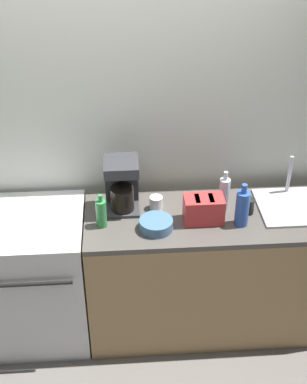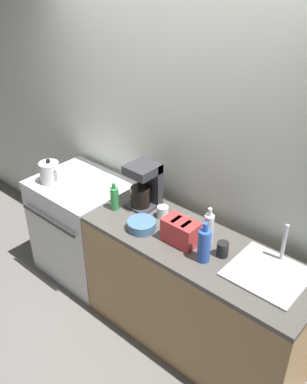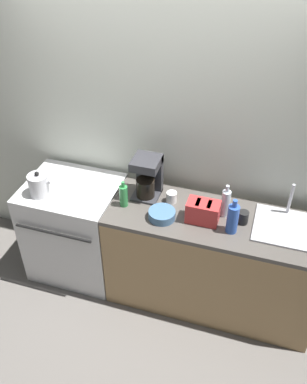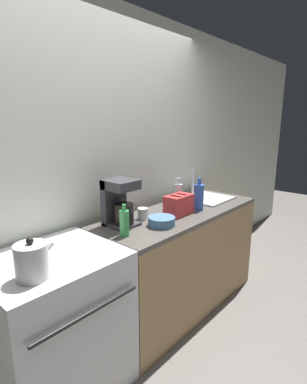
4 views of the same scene
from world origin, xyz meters
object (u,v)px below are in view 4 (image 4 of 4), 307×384
stove (57,324)px  bottle_clear (178,196)px  kettle (32,261)px  toaster (179,205)px  coffee_maker (119,202)px  bottle_blue (199,197)px  bottle_green (124,223)px  cup_white (143,214)px  bowl (162,221)px  cup_black (192,201)px

stove → bottle_clear: bearing=1.7°
stove → bottle_clear: 1.41m
kettle → toaster: kettle is taller
toaster → coffee_maker: size_ratio=0.69×
coffee_maker → bottle_blue: 0.76m
bottle_green → bottle_blue: (0.85, -0.04, 0.03)m
kettle → cup_white: 1.07m
kettle → bottle_green: bottle_green is taller
kettle → bowl: bearing=0.8°
kettle → cup_black: (1.61, 0.15, -0.04)m
bottle_blue → bottle_clear: bearing=116.0°
bottle_blue → bottle_clear: (-0.08, 0.16, -0.00)m
coffee_maker → bottle_green: size_ratio=1.56×
kettle → coffee_maker: 0.87m
bottle_green → bottle_blue: bearing=-3.0°
stove → bottle_blue: bottle_blue is taller
stove → coffee_maker: bearing=10.0°
kettle → bottle_clear: (1.47, 0.19, 0.02)m
cup_white → bowl: cup_white is taller
cup_black → bowl: (-0.59, -0.13, -0.02)m
stove → coffee_maker: 0.91m
bottle_clear → cup_white: bearing=175.4°
stove → bottle_blue: (1.37, -0.13, 0.58)m
bowl → stove: bearing=170.5°
coffee_maker → bottle_clear: bearing=-6.6°
stove → kettle: 0.60m
cup_white → cup_black: cup_black is taller
bottle_blue → bottle_clear: 0.18m
kettle → bottle_green: bearing=6.0°
bottle_blue → cup_black: bottle_blue is taller
cup_white → coffee_maker: bearing=169.3°
bottle_clear → bottle_blue: bearing=-64.0°
toaster → bowl: (-0.30, -0.07, -0.05)m
coffee_maker → cup_black: bearing=-8.8°
coffee_maker → bottle_green: bearing=-123.4°
cup_white → toaster: bearing=-27.6°
bottle_clear → cup_black: (0.15, -0.05, -0.07)m
stove → toaster: bearing=-3.8°
bottle_blue → cup_white: size_ratio=3.19×
kettle → stove: bearing=40.3°
bottle_green → bottle_clear: size_ratio=0.81×
cup_white → bottle_blue: bearing=-21.3°
cup_white → bowl: bearing=-94.3°
cup_black → stove: bearing=179.6°
cup_white → bowl: 0.21m
coffee_maker → cup_white: (0.22, -0.04, -0.13)m
toaster → coffee_maker: 0.54m
bottle_blue → kettle: bearing=-178.9°
bottle_blue → cup_black: bearing=60.0°
cup_white → cup_black: bearing=-8.0°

